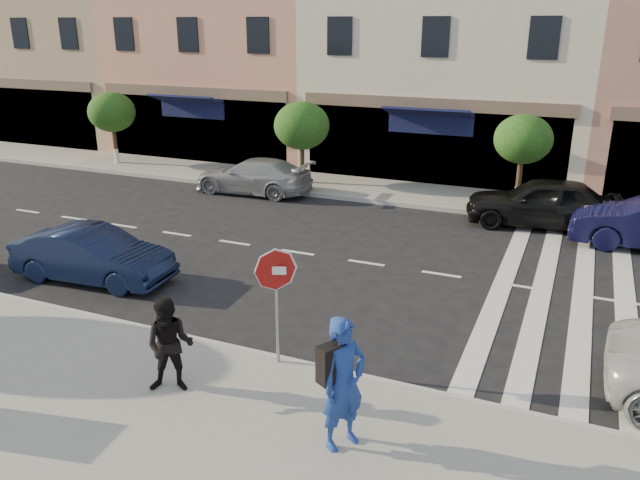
{
  "coord_description": "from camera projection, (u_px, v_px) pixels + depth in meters",
  "views": [
    {
      "loc": [
        4.92,
        -10.52,
        5.99
      ],
      "look_at": [
        -0.27,
        1.53,
        1.4
      ],
      "focal_mm": 35.0,
      "sensor_mm": 36.0,
      "label": 1
    }
  ],
  "objects": [
    {
      "name": "building_west_mid",
      "position": [
        241.0,
        0.0,
        29.47
      ],
      "size": [
        10.0,
        9.0,
        14.0
      ],
      "primitive_type": "cube",
      "color": "tan",
      "rests_on": "ground"
    },
    {
      "name": "street_tree_wb",
      "position": [
        302.0,
        126.0,
        23.41
      ],
      "size": [
        2.1,
        2.1,
        3.06
      ],
      "color": "#473323",
      "rests_on": "sidewalk_far"
    },
    {
      "name": "ground",
      "position": [
        303.0,
        327.0,
        12.94
      ],
      "size": [
        120.0,
        120.0,
        0.0
      ],
      "primitive_type": "plane",
      "color": "black",
      "rests_on": "ground"
    },
    {
      "name": "photographer",
      "position": [
        343.0,
        384.0,
        8.81
      ],
      "size": [
        0.79,
        0.88,
        2.02
      ],
      "primitive_type": "imported",
      "rotation": [
        0.0,
        0.0,
        1.04
      ],
      "color": "navy",
      "rests_on": "sidewalk_near"
    },
    {
      "name": "sidewalk_far",
      "position": [
        430.0,
        196.0,
        22.45
      ],
      "size": [
        60.0,
        3.0,
        0.15
      ],
      "primitive_type": "cube",
      "color": "gray",
      "rests_on": "ground"
    },
    {
      "name": "building_west_far",
      "position": [
        66.0,
        22.0,
        33.9
      ],
      "size": [
        12.0,
        9.0,
        12.0
      ],
      "primitive_type": "cube",
      "color": "tan",
      "rests_on": "ground"
    },
    {
      "name": "stop_sign",
      "position": [
        276.0,
        280.0,
        10.81
      ],
      "size": [
        0.73,
        0.31,
        2.2
      ],
      "rotation": [
        0.0,
        0.0,
        0.37
      ],
      "color": "gray",
      "rests_on": "sidewalk_near"
    },
    {
      "name": "car_near_mid",
      "position": [
        93.0,
        255.0,
        15.1
      ],
      "size": [
        4.06,
        1.67,
        1.31
      ],
      "primitive_type": "imported",
      "rotation": [
        0.0,
        0.0,
        1.64
      ],
      "color": "black",
      "rests_on": "ground"
    },
    {
      "name": "car_far_mid",
      "position": [
        542.0,
        202.0,
        19.12
      ],
      "size": [
        4.72,
        2.35,
        1.54
      ],
      "primitive_type": "imported",
      "rotation": [
        0.0,
        0.0,
        -1.45
      ],
      "color": "black",
      "rests_on": "ground"
    },
    {
      "name": "sidewalk_near",
      "position": [
        201.0,
        426.0,
        9.66
      ],
      "size": [
        60.0,
        4.5,
        0.15
      ],
      "primitive_type": "cube",
      "color": "gray",
      "rests_on": "ground"
    },
    {
      "name": "walker",
      "position": [
        170.0,
        346.0,
        10.22
      ],
      "size": [
        0.98,
        0.89,
        1.65
      ],
      "primitive_type": "imported",
      "rotation": [
        0.0,
        0.0,
        0.4
      ],
      "color": "black",
      "rests_on": "sidewalk_near"
    },
    {
      "name": "street_tree_c",
      "position": [
        523.0,
        140.0,
        20.41
      ],
      "size": [
        1.9,
        1.9,
        3.04
      ],
      "color": "#473323",
      "rests_on": "sidewalk_far"
    },
    {
      "name": "car_far_left",
      "position": [
        253.0,
        176.0,
        22.93
      ],
      "size": [
        4.47,
        1.92,
        1.28
      ],
      "primitive_type": "imported",
      "rotation": [
        0.0,
        0.0,
        -1.54
      ],
      "color": "#939398",
      "rests_on": "ground"
    },
    {
      "name": "building_centre",
      "position": [
        461.0,
        35.0,
        26.05
      ],
      "size": [
        11.0,
        9.0,
        11.0
      ],
      "primitive_type": "cube",
      "color": "beige",
      "rests_on": "ground"
    },
    {
      "name": "street_tree_wa",
      "position": [
        112.0,
        112.0,
        26.75
      ],
      "size": [
        2.0,
        2.0,
        3.05
      ],
      "color": "#473323",
      "rests_on": "sidewalk_far"
    }
  ]
}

